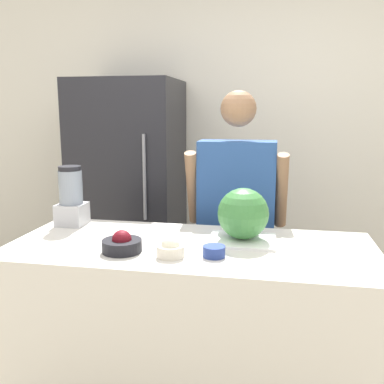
% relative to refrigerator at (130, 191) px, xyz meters
% --- Properties ---
extents(wall_back, '(8.00, 0.06, 2.60)m').
position_rel_refrigerator_xyz_m(wall_back, '(0.75, 0.40, 0.43)').
color(wall_back, white).
rests_on(wall_back, ground_plane).
extents(counter_island, '(1.74, 0.74, 0.88)m').
position_rel_refrigerator_xyz_m(counter_island, '(0.75, -1.30, -0.43)').
color(counter_island, beige).
rests_on(counter_island, ground_plane).
extents(refrigerator, '(0.79, 0.72, 1.74)m').
position_rel_refrigerator_xyz_m(refrigerator, '(0.00, 0.00, 0.00)').
color(refrigerator, '#232328').
rests_on(refrigerator, ground_plane).
extents(person, '(0.60, 0.26, 1.63)m').
position_rel_refrigerator_xyz_m(person, '(0.91, -0.67, -0.05)').
color(person, '#4C608C').
rests_on(person, ground_plane).
extents(cutting_board, '(0.32, 0.27, 0.01)m').
position_rel_refrigerator_xyz_m(cutting_board, '(0.99, -1.20, 0.02)').
color(cutting_board, white).
rests_on(cutting_board, counter_island).
extents(watermelon, '(0.25, 0.25, 0.25)m').
position_rel_refrigerator_xyz_m(watermelon, '(0.99, -1.20, 0.15)').
color(watermelon, '#3D7F3D').
rests_on(watermelon, cutting_board).
extents(bowl_cherries, '(0.18, 0.18, 0.10)m').
position_rel_refrigerator_xyz_m(bowl_cherries, '(0.46, -1.46, 0.05)').
color(bowl_cherries, black).
rests_on(bowl_cherries, counter_island).
extents(bowl_cream, '(0.12, 0.12, 0.09)m').
position_rel_refrigerator_xyz_m(bowl_cream, '(0.69, -1.48, 0.05)').
color(bowl_cream, beige).
rests_on(bowl_cream, counter_island).
extents(bowl_small_blue, '(0.10, 0.10, 0.05)m').
position_rel_refrigerator_xyz_m(bowl_small_blue, '(0.88, -1.45, 0.03)').
color(bowl_small_blue, navy).
rests_on(bowl_small_blue, counter_island).
extents(blender, '(0.15, 0.15, 0.33)m').
position_rel_refrigerator_xyz_m(blender, '(0.03, -1.06, 0.16)').
color(blender, '#B7B7BC').
rests_on(blender, counter_island).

